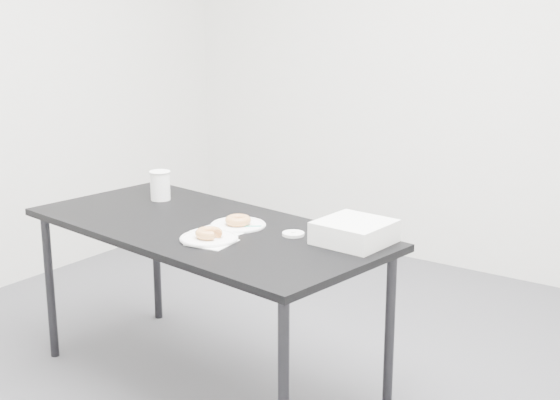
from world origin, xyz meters
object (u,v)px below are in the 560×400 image
Objects in this scene: plate_near at (209,238)px; donut_far at (238,220)px; bakery_box at (354,232)px; donut_near at (209,233)px; scorecard at (227,229)px; coffee_cup at (160,185)px; pen at (250,227)px; table at (205,238)px; plate_far at (238,225)px.

donut_far reaches higher than plate_near.
bakery_box is at bearing 8.76° from donut_far.
donut_near is at bearing -144.68° from bakery_box.
plate_near is at bearing -72.70° from scorecard.
coffee_cup is at bearing 166.98° from donut_far.
donut_far is (-0.06, -0.01, 0.02)m from pen.
table is 0.23m from plate_near.
plate_near is at bearing -136.10° from pen.
plate_near is 2.13× the size of donut_near.
donut_near is (0.16, -0.15, 0.09)m from table.
table is 0.16m from plate_far.
coffee_cup reaches higher than donut_near.
bakery_box reaches higher than plate_far.
plate_far is 0.55m from bakery_box.
scorecard is 1.07× the size of plate_near.
bakery_box is at bearing 8.76° from plate_far.
coffee_cup reaches higher than plate_near.
coffee_cup is (-0.63, 0.37, 0.04)m from donut_near.
plate_far is at bearing -167.50° from bakery_box.
table is 15.39× the size of donut_far.
plate_far is at bearing 97.00° from donut_near.
plate_far is at bearing 75.96° from donut_far.
table is 0.13m from scorecard.
coffee_cup is (-0.47, 0.22, 0.13)m from table.
plate_near is 0.73m from coffee_cup.
scorecard is 0.07m from donut_far.
donut_far is at bearing -13.02° from coffee_cup.
table is 14.66× the size of pen.
pen is (0.19, 0.08, 0.06)m from table.
coffee_cup is (-0.60, 0.14, 0.07)m from plate_far.
plate_far is (0.01, 0.07, 0.00)m from scorecard.
pen is (0.07, 0.07, 0.01)m from scorecard.
table is at bearing 135.58° from donut_near.
donut_far is (-0.00, -0.00, 0.02)m from plate_far.
donut_far is 0.54m from bakery_box.
coffee_cup is (-0.63, 0.37, 0.07)m from plate_near.
pen is at bearing -11.34° from coffee_cup.
donut_far is at bearing 147.43° from pen.
plate_near reaches higher than plate_far.
plate_near is 0.88× the size of bakery_box.
scorecard is 0.17m from donut_near.
plate_near is 1.65× the size of coffee_cup.
scorecard reaches higher than table.
table is at bearing 166.04° from pen.
donut_near is (0.03, -0.16, 0.03)m from scorecard.
table is at bearing -148.47° from plate_far.
scorecard is at bearing -160.95° from bakery_box.
pen is at bearing 51.14° from scorecard.
plate_far is 0.02m from donut_far.
donut_near is 0.41× the size of bakery_box.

